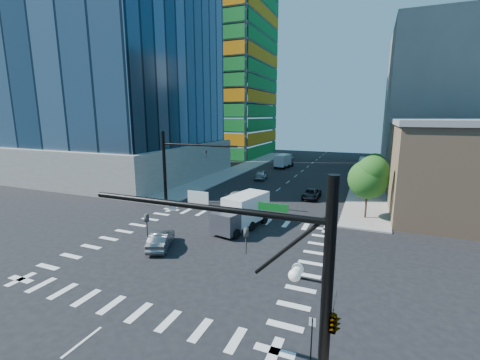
% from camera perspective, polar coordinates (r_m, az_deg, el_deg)
% --- Properties ---
extents(ground, '(160.00, 160.00, 0.00)m').
position_cam_1_polar(ground, '(27.59, -6.99, -12.22)').
color(ground, black).
rests_on(ground, ground).
extents(road_markings, '(20.00, 20.00, 0.01)m').
position_cam_1_polar(road_markings, '(27.58, -6.99, -12.21)').
color(road_markings, silver).
rests_on(road_markings, ground).
extents(sidewalk_ne, '(5.00, 60.00, 0.15)m').
position_cam_1_polar(sidewalk_ne, '(62.93, 21.86, 0.55)').
color(sidewalk_ne, gray).
rests_on(sidewalk_ne, ground).
extents(sidewalk_nw, '(5.00, 60.00, 0.15)m').
position_cam_1_polar(sidewalk_nw, '(67.73, 0.24, 2.10)').
color(sidewalk_nw, gray).
rests_on(sidewalk_nw, ground).
extents(construction_building, '(25.16, 34.50, 70.60)m').
position_cam_1_polar(construction_building, '(93.92, -3.38, 19.70)').
color(construction_building, slate).
rests_on(construction_building, ground).
extents(bg_building_ne, '(24.00, 30.00, 28.00)m').
position_cam_1_polar(bg_building_ne, '(78.38, 33.65, 11.72)').
color(bg_building_ne, slate).
rests_on(bg_building_ne, ground).
extents(signal_mast_se, '(10.51, 2.48, 9.00)m').
position_cam_1_polar(signal_mast_se, '(12.22, 10.82, -18.23)').
color(signal_mast_se, black).
rests_on(signal_mast_se, sidewalk_se).
extents(signal_mast_nw, '(10.20, 0.40, 9.00)m').
position_cam_1_polar(signal_mast_nw, '(40.72, -11.61, 3.37)').
color(signal_mast_nw, black).
rests_on(signal_mast_nw, sidewalk_nw).
extents(tree_south, '(4.16, 4.16, 6.82)m').
position_cam_1_polar(tree_south, '(36.43, 22.04, 0.55)').
color(tree_south, '#382316').
rests_on(tree_south, sidewalk_ne).
extents(tree_north, '(3.54, 3.52, 5.78)m').
position_cam_1_polar(tree_north, '(48.39, 22.48, 2.18)').
color(tree_north, '#382316').
rests_on(tree_north, sidewalk_ne).
extents(no_parking_sign, '(0.30, 0.06, 2.20)m').
position_cam_1_polar(no_parking_sign, '(16.26, 12.63, -25.23)').
color(no_parking_sign, black).
rests_on(no_parking_sign, ground).
extents(car_nb_far, '(2.11, 4.58, 1.27)m').
position_cam_1_polar(car_nb_far, '(44.24, 12.60, -2.45)').
color(car_nb_far, black).
rests_on(car_nb_far, ground).
extents(car_sb_near, '(2.11, 4.60, 1.30)m').
position_cam_1_polar(car_sb_near, '(42.35, -0.27, -2.77)').
color(car_sb_near, silver).
rests_on(car_sb_near, ground).
extents(car_sb_mid, '(2.68, 4.98, 1.61)m').
position_cam_1_polar(car_sb_mid, '(56.43, 3.80, 0.95)').
color(car_sb_mid, '#A3A6AB').
rests_on(car_sb_mid, ground).
extents(car_sb_cross, '(3.07, 4.60, 1.43)m').
position_cam_1_polar(car_sb_cross, '(28.35, -13.88, -10.25)').
color(car_sb_cross, '#57595D').
rests_on(car_sb_cross, ground).
extents(box_truck_near, '(3.97, 6.69, 3.28)m').
position_cam_1_polar(box_truck_near, '(31.61, 0.06, -6.21)').
color(box_truck_near, black).
rests_on(box_truck_near, ground).
extents(box_truck_far, '(3.08, 5.80, 2.90)m').
position_cam_1_polar(box_truck_far, '(69.57, 7.88, 3.24)').
color(box_truck_far, black).
rests_on(box_truck_far, ground).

